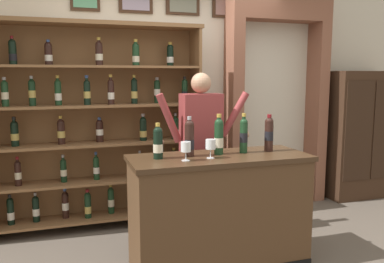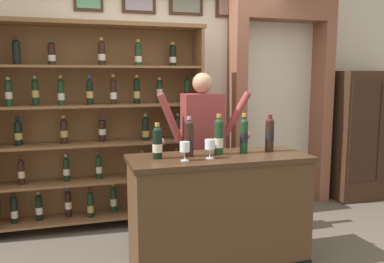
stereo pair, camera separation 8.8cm
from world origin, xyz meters
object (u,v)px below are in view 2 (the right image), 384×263
(wine_shelf, at_px, (101,122))
(wine_glass_left, at_px, (210,145))
(side_cabinet, at_px, (367,135))
(tasting_bottle_super_tuscan, at_px, (157,142))
(shopkeeper, at_px, (202,138))
(tasting_bottle_chianti, at_px, (219,136))
(tasting_bottle_vin_santo, at_px, (270,134))
(tasting_bottle_riserva, at_px, (189,138))
(tasting_bottle_rosso, at_px, (244,135))
(wine_glass_spare, at_px, (185,147))
(tasting_counter, at_px, (219,212))

(wine_shelf, xyz_separation_m, wine_glass_left, (0.75, -1.32, -0.06))
(side_cabinet, distance_m, wine_glass_left, 2.93)
(side_cabinet, distance_m, tasting_bottle_super_tuscan, 3.25)
(shopkeeper, height_order, tasting_bottle_chianti, shopkeeper)
(wine_shelf, xyz_separation_m, tasting_bottle_vin_santo, (1.33, -1.20, -0.01))
(wine_shelf, distance_m, tasting_bottle_riserva, 1.34)
(wine_shelf, bearing_deg, tasting_bottle_rosso, -47.51)
(shopkeeper, bearing_deg, tasting_bottle_riserva, -117.56)
(tasting_bottle_riserva, bearing_deg, tasting_bottle_vin_santo, 0.07)
(tasting_bottle_rosso, relative_size, wine_glass_left, 2.21)
(tasting_bottle_riserva, relative_size, wine_glass_spare, 2.19)
(tasting_bottle_chianti, height_order, tasting_bottle_vin_santo, tasting_bottle_chianti)
(wine_shelf, distance_m, tasting_bottle_vin_santo, 1.79)
(tasting_counter, bearing_deg, tasting_bottle_vin_santo, 6.53)
(tasting_bottle_riserva, relative_size, wine_glass_left, 2.14)
(side_cabinet, distance_m, wine_glass_spare, 3.14)
(tasting_counter, height_order, tasting_bottle_chianti, tasting_bottle_chianti)
(side_cabinet, bearing_deg, tasting_bottle_riserva, -156.62)
(wine_shelf, distance_m, side_cabinet, 3.37)
(tasting_counter, relative_size, tasting_bottle_chianti, 4.41)
(tasting_counter, bearing_deg, wine_glass_left, -145.76)
(wine_shelf, height_order, side_cabinet, wine_shelf)
(tasting_counter, bearing_deg, wine_glass_spare, -162.35)
(shopkeeper, distance_m, tasting_bottle_vin_santo, 0.73)
(side_cabinet, xyz_separation_m, tasting_bottle_super_tuscan, (-3.01, -1.20, 0.25))
(tasting_bottle_super_tuscan, xyz_separation_m, wine_glass_spare, (0.18, -0.14, -0.02))
(tasting_counter, bearing_deg, side_cabinet, 26.38)
(tasting_bottle_super_tuscan, xyz_separation_m, tasting_bottle_rosso, (0.74, 0.02, 0.03))
(wine_shelf, distance_m, shopkeeper, 1.11)
(wine_glass_spare, bearing_deg, tasting_bottle_vin_santo, 11.11)
(tasting_counter, relative_size, tasting_bottle_riserva, 4.56)
(tasting_bottle_riserva, distance_m, wine_glass_left, 0.19)
(tasting_bottle_vin_santo, bearing_deg, tasting_counter, -173.47)
(tasting_bottle_riserva, relative_size, tasting_bottle_chianti, 0.97)
(shopkeeper, distance_m, wine_glass_left, 0.74)
(tasting_counter, height_order, tasting_bottle_rosso, tasting_bottle_rosso)
(side_cabinet, bearing_deg, tasting_counter, -153.62)
(wine_shelf, xyz_separation_m, side_cabinet, (3.36, -0.01, -0.29))
(wine_shelf, relative_size, side_cabinet, 1.31)
(wine_shelf, xyz_separation_m, tasting_bottle_riserva, (0.61, -1.20, -0.02))
(tasting_bottle_rosso, bearing_deg, tasting_bottle_super_tuscan, -178.78)
(tasting_bottle_super_tuscan, relative_size, tasting_bottle_rosso, 0.85)
(wine_shelf, xyz_separation_m, tasting_bottle_rosso, (1.09, -1.19, -0.01))
(side_cabinet, relative_size, wine_glass_spare, 11.13)
(tasting_bottle_riserva, bearing_deg, wine_glass_left, -43.46)
(shopkeeper, xyz_separation_m, wine_glass_spare, (-0.39, -0.74, 0.06))
(wine_shelf, relative_size, tasting_bottle_riserva, 6.68)
(tasting_bottle_rosso, bearing_deg, wine_glass_left, -159.47)
(tasting_bottle_riserva, bearing_deg, tasting_bottle_rosso, 0.28)
(wine_shelf, xyz_separation_m, tasting_counter, (0.86, -1.25, -0.65))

